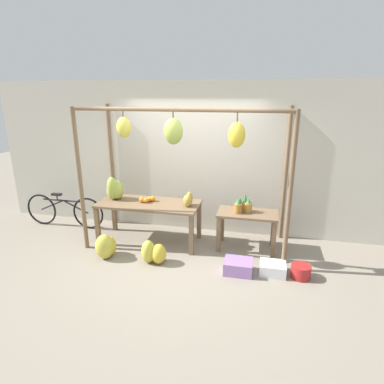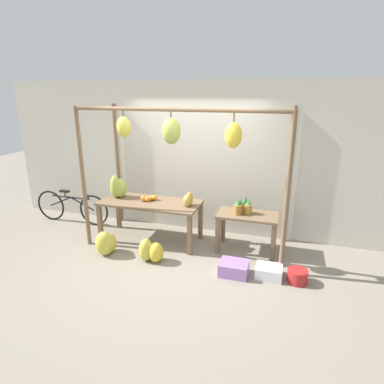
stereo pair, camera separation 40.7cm
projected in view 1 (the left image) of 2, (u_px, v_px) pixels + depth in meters
The scene contains 15 objects.
ground_plane at pixel (176, 262), 5.13m from camera, with size 20.00×20.00×0.00m, color gray.
shop_wall_back at pixel (195, 159), 5.98m from camera, with size 8.00×0.08×2.80m.
stall_awning at pixel (183, 150), 4.94m from camera, with size 3.37×1.31×2.38m.
display_table_main at pixel (149, 208), 5.64m from camera, with size 1.78×0.75×0.74m.
display_table_side at pixel (247, 220), 5.42m from camera, with size 1.00×0.54×0.66m.
banana_pile_on_table at pixel (114, 190), 5.75m from camera, with size 0.40×0.35×0.42m.
orange_pile at pixel (147, 199), 5.64m from camera, with size 0.27×0.21×0.10m.
pineapple_cluster at pixel (243, 206), 5.35m from camera, with size 0.29×0.23×0.30m.
banana_pile_ground_left at pixel (107, 246), 5.24m from camera, with size 0.35×0.44×0.42m.
banana_pile_ground_right at pixel (153, 253), 5.05m from camera, with size 0.42×0.29×0.38m.
fruit_crate_white at pixel (238, 266), 4.80m from camera, with size 0.42×0.34×0.20m.
blue_bucket at pixel (301, 271), 4.66m from camera, with size 0.28×0.28×0.20m.
parked_bicycle at pixel (64, 210), 6.37m from camera, with size 1.67×0.08×0.69m.
papaya_pile at pixel (188, 200), 5.42m from camera, with size 0.21×0.28×0.24m.
fruit_crate_purple at pixel (273, 269), 4.76m from camera, with size 0.38×0.31×0.18m.
Camera 1 is at (1.24, -4.39, 2.60)m, focal length 30.00 mm.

